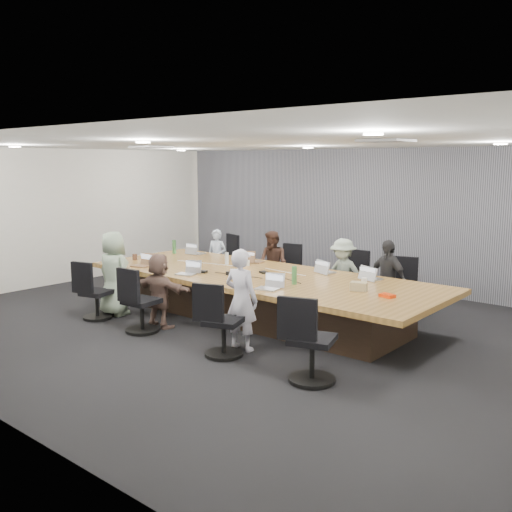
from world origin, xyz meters
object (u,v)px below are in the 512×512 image
Objects in this scene: laptop_2 at (325,272)px; laptop_6 at (267,289)px; chair_0 at (228,264)px; snack_packet at (387,296)px; laptop_1 at (254,262)px; bottle_clear at (227,258)px; chair_1 at (284,275)px; chair_2 at (353,285)px; chair_4 at (97,297)px; person_2 at (343,275)px; stapler at (230,274)px; chair_6 at (224,327)px; chair_7 at (312,346)px; laptop_0 at (197,253)px; person_1 at (273,264)px; laptop_5 at (185,274)px; laptop_4 at (140,266)px; person_6 at (241,300)px; canvas_bag at (359,286)px; chair_5 at (142,306)px; conference_table at (260,295)px; bottle_green_left at (174,247)px; mug_brown at (135,257)px; laptop_3 at (371,278)px; chair_3 at (396,293)px; bottle_green_right at (294,275)px; person_5 at (159,290)px; person_4 at (114,273)px.

laptop_6 is (0.06, -1.60, 0.00)m from laptop_2.
chair_0 reaches higher than snack_packet.
bottle_clear is (-0.23, -0.48, 0.10)m from laptop_1.
chair_1 is 1.52m from chair_2.
chair_4 is 2.81m from laptop_1.
person_2 is 2.02m from stapler.
bottle_clear reaches higher than chair_1.
chair_6 is at bearing -134.24° from snack_packet.
chair_7 is 2.97× the size of laptop_0.
laptop_5 is at bearing -94.56° from person_1.
chair_0 is 2.53m from laptop_4.
person_6 is 0.55m from laptop_6.
chair_2 is 3.35× the size of canvas_bag.
bottle_clear is at bearing 89.18° from chair_5.
laptop_2 is at bearing 179.98° from chair_0.
laptop_5 is at bearing 131.97° from chair_6.
conference_table is 7.02× the size of chair_7.
bottle_green_left is (-0.62, 2.25, 0.51)m from chair_4.
bottle_clear is 1.95× the size of mug_brown.
laptop_4 is (0.00, 0.90, 0.39)m from chair_4.
laptop_5 is (1.14, 0.90, 0.39)m from chair_4.
chair_4 is 2.25× the size of laptop_3.
mug_brown is (-3.38, -1.22, 0.05)m from laptop_2.
conference_table is 7.59× the size of chair_5.
laptop_3 is at bearing 107.82° from canvas_bag.
chair_5 is at bearing 75.72° from laptop_1.
bottle_clear reaches higher than chair_3.
chair_7 reaches higher than chair_3.
laptop_6 is 1.14× the size of bottle_green_right.
bottle_clear is at bearing 172.82° from canvas_bag.
chair_5 is (1.14, 0.00, 0.03)m from chair_4.
chair_7 is 4.27m from person_1.
bottle_green_right is at bearing 34.62° from chair_5.
snack_packet is at bearing 174.93° from chair_0.
laptop_4 is at bearing -29.77° from person_5.
chair_1 is 2.52× the size of laptop_0.
bottle_green_right reaches higher than laptop_3.
bottle_green_left is (-1.86, -0.80, 0.25)m from person_1.
bottle_clear is (-1.81, 2.02, 0.45)m from chair_6.
bottle_green_right is (0.14, -1.61, 0.26)m from person_2.
laptop_1 is 2.48m from person_4.
laptop_6 is at bearing -99.02° from bottle_green_right.
bottle_green_left is at bearing 22.43° from chair_2.
conference_table is 1.59m from person_6.
person_2 is 2.04m from bottle_clear.
person_4 is 3.10m from bottle_green_right.
canvas_bag is at bearing -1.15° from conference_table.
chair_3 is at bearing -163.23° from chair_0.
bottle_green_left is at bearing 123.36° from chair_5.
person_4 is 4.07m from canvas_bag.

